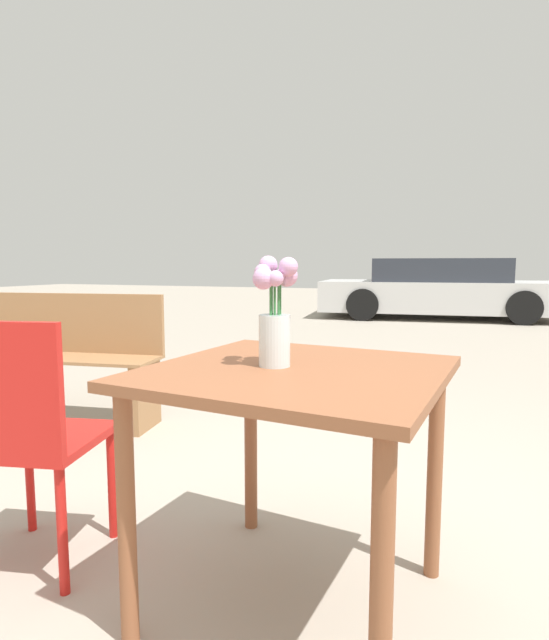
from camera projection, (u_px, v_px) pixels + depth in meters
ground_plane at (295, 604)px, 1.54m from camera, size 40.00×40.00×0.00m
table_front at (296, 405)px, 1.47m from camera, size 0.90×0.89×0.74m
flower_vase at (275, 318)px, 1.46m from camera, size 0.13×0.15×0.33m
cafe_chair at (25, 429)px, 1.65m from camera, size 0.48×0.48×0.87m
bench_near at (46, 351)px, 3.35m from camera, size 1.65×0.61×0.85m
parked_car at (437, 289)px, 9.78m from camera, size 4.63×2.30×1.16m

